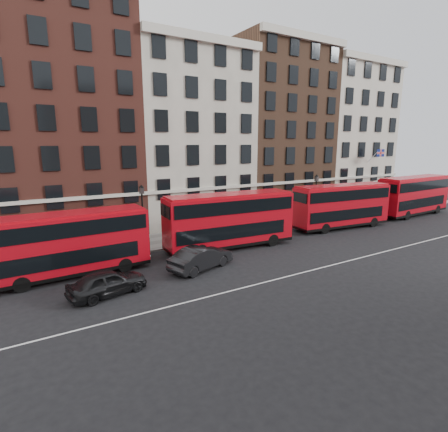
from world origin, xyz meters
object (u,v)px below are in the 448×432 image
bus_d (413,195)px  traffic_light (393,193)px  car_front (201,258)px  bus_b (229,219)px  bus_a (68,243)px  car_rear (108,282)px  bus_c (341,205)px

bus_d → traffic_light: bus_d is taller
car_front → bus_d: bearing=-101.8°
bus_b → bus_a: bearing=-175.5°
car_rear → traffic_light: size_ratio=1.40×
car_rear → car_front: size_ratio=0.91×
car_front → traffic_light: 32.20m
bus_c → car_front: 18.61m
bus_a → car_front: bus_a is taller
bus_b → bus_c: 13.84m
bus_d → car_front: 31.45m
bus_b → car_rear: size_ratio=2.49×
traffic_light → car_front: bearing=-168.9°
car_rear → car_front: (6.74, 1.00, 0.05)m
bus_c → car_rear: bus_c is taller
bus_d → car_rear: size_ratio=2.52×
bus_c → bus_d: bus_d is taller
bus_b → traffic_light: (27.14, 2.93, -0.08)m
bus_a → bus_b: size_ratio=0.92×
bus_a → bus_d: size_ratio=0.91×
bus_c → traffic_light: (13.31, 2.93, -0.01)m
bus_a → bus_b: (12.63, 0.00, 0.18)m
bus_b → traffic_light: bus_b is taller
bus_b → bus_d: size_ratio=0.99×
car_rear → car_front: bearing=-92.7°
bus_d → car_rear: (-37.97, -4.25, -1.79)m
bus_d → car_front: bearing=-176.0°
bus_b → bus_c: size_ratio=1.02×
car_front → traffic_light: size_ratio=1.53×
car_rear → car_front: car_front is taller
car_rear → bus_b: bearing=-80.2°
bus_d → car_front: size_ratio=2.29×
car_front → traffic_light: (31.56, 6.18, 1.62)m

